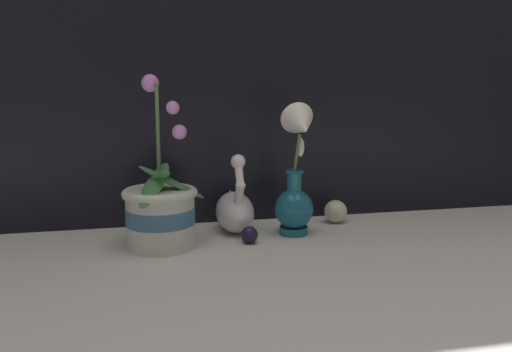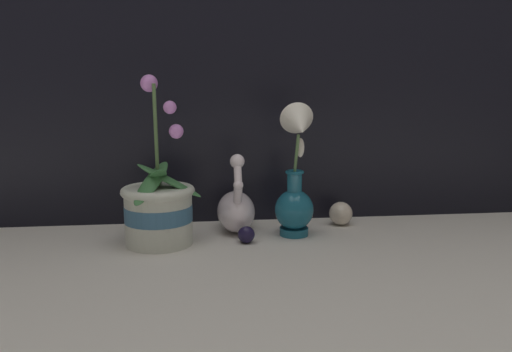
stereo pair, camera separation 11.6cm
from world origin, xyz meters
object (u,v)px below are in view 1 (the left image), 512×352
(orchid_potted_plant, at_px, (161,210))
(swan_figurine, at_px, (235,209))
(glass_sphere, at_px, (336,211))
(blue_vase, at_px, (296,183))

(orchid_potted_plant, distance_m, swan_figurine, 0.20)
(orchid_potted_plant, bearing_deg, glass_sphere, 13.55)
(orchid_potted_plant, relative_size, glass_sphere, 6.26)
(orchid_potted_plant, height_order, blue_vase, orchid_potted_plant)
(orchid_potted_plant, distance_m, glass_sphere, 0.46)
(blue_vase, bearing_deg, glass_sphere, 33.70)
(glass_sphere, bearing_deg, swan_figurine, -174.97)
(orchid_potted_plant, xyz_separation_m, swan_figurine, (0.18, 0.08, -0.03))
(blue_vase, relative_size, glass_sphere, 5.26)
(orchid_potted_plant, xyz_separation_m, blue_vase, (0.31, 0.02, 0.04))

